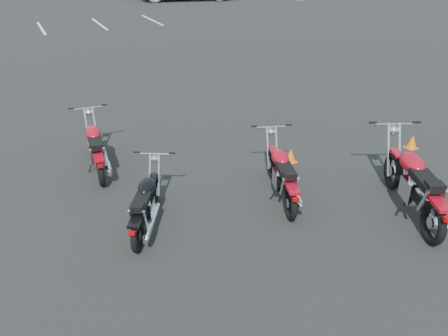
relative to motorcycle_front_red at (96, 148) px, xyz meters
name	(u,v)px	position (x,y,z in m)	size (l,w,h in m)	color
ground	(229,220)	(1.55, -2.79, -0.46)	(120.00, 120.00, 0.00)	black
motorcycle_front_red	(96,148)	(0.00, 0.00, 0.00)	(0.80, 2.06, 1.01)	black
motorcycle_second_black	(146,204)	(0.30, -2.35, -0.05)	(1.22, 1.76, 0.90)	black
motorcycle_third_red	(282,174)	(2.72, -2.52, 0.00)	(1.09, 2.02, 1.00)	black
motorcycle_rear_red	(414,184)	(4.41, -3.89, 0.08)	(1.47, 2.36, 1.19)	black
training_cone_near	(291,155)	(3.66, -1.43, -0.31)	(0.25, 0.25, 0.29)	#E95C0C
training_cone_far	(412,142)	(6.46, -2.03, -0.31)	(0.25, 0.25, 0.30)	#E95C0C
parking_line_stripes	(10,31)	(-0.95, 17.21, -0.46)	(15.12, 4.00, 0.01)	silver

